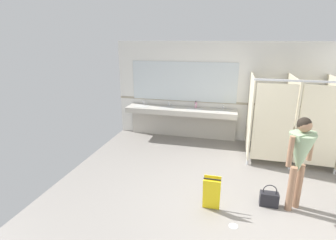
{
  "coord_description": "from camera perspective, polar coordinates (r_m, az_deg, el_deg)",
  "views": [
    {
      "loc": [
        0.23,
        -4.06,
        2.71
      ],
      "look_at": [
        -1.0,
        0.83,
        1.14
      ],
      "focal_mm": 28.09,
      "sensor_mm": 36.0,
      "label": 1
    }
  ],
  "objects": [
    {
      "name": "wall_back_tile_band",
      "position": [
        7.29,
        11.94,
        3.72
      ],
      "size": [
        6.01,
        0.01,
        0.06
      ],
      "primitive_type": "cube",
      "color": "#9E937F",
      "rests_on": "wall_back"
    },
    {
      "name": "wall_back",
      "position": [
        7.3,
        12.09,
        5.94
      ],
      "size": [
        6.01,
        0.12,
        2.65
      ],
      "primitive_type": "cube",
      "color": "silver",
      "rests_on": "ground_plane"
    },
    {
      "name": "floor_drain_cover",
      "position": [
        4.39,
        13.99,
        -21.4
      ],
      "size": [
        0.14,
        0.14,
        0.01
      ],
      "primitive_type": "cylinder",
      "color": "#B7BABF",
      "rests_on": "ground_plane"
    },
    {
      "name": "ground_plane",
      "position": [
        4.91,
        9.37,
        -17.17
      ],
      "size": [
        6.01,
        6.68,
        0.1
      ],
      "primitive_type": "cube",
      "color": "gray"
    },
    {
      "name": "mirror_panel",
      "position": [
        7.31,
        3.33,
        8.33
      ],
      "size": [
        2.91,
        0.02,
        1.07
      ],
      "primitive_type": "cube",
      "color": "silver",
      "rests_on": "wall_back"
    },
    {
      "name": "wet_floor_sign",
      "position": [
        4.51,
        9.43,
        -15.4
      ],
      "size": [
        0.28,
        0.19,
        0.56
      ],
      "color": "yellow",
      "rests_on": "ground_plane"
    },
    {
      "name": "soap_dispenser",
      "position": [
        7.24,
        6.05,
        3.31
      ],
      "size": [
        0.07,
        0.07,
        0.19
      ],
      "color": "#D899B2",
      "rests_on": "vanity_counter"
    },
    {
      "name": "bathroom_stalls",
      "position": [
        6.5,
        25.12,
        0.46
      ],
      "size": [
        1.82,
        1.52,
        1.94
      ],
      "color": "beige",
      "rests_on": "ground_plane"
    },
    {
      "name": "handbag",
      "position": [
        4.92,
        21.07,
        -15.61
      ],
      "size": [
        0.3,
        0.15,
        0.39
      ],
      "color": "black",
      "rests_on": "ground_plane"
    },
    {
      "name": "vanity_counter",
      "position": [
        7.31,
        2.89,
        0.94
      ],
      "size": [
        3.01,
        0.58,
        1.01
      ],
      "color": "#B2ADA3",
      "rests_on": "ground_plane"
    },
    {
      "name": "person_standing",
      "position": [
        4.63,
        26.75,
        -6.52
      ],
      "size": [
        0.56,
        0.56,
        1.58
      ],
      "color": "#8C664C",
      "rests_on": "ground_plane"
    }
  ]
}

